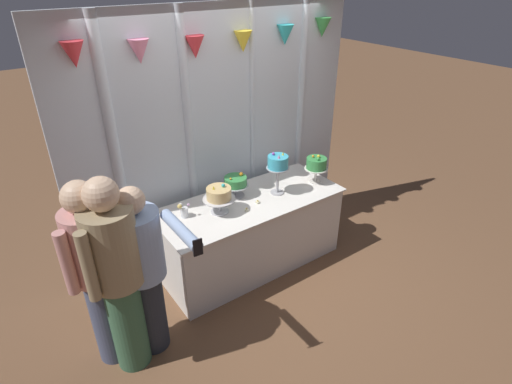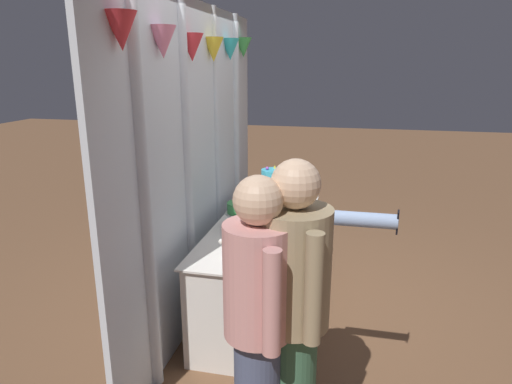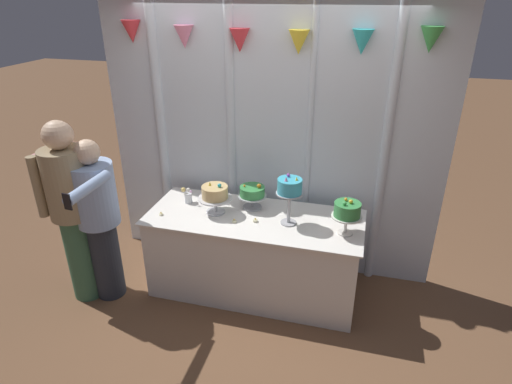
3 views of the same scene
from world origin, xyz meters
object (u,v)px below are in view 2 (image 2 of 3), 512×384
object	(u,v)px
cake_display_rightmost	(286,179)
cake_display_leftmost	(253,219)
cake_display_midleft	(241,209)
guest_girl_blue_dress	(287,304)
flower_vase	(227,248)
tealight_near_left	(275,231)
tealight_far_left	(264,268)
tealight_near_right	(272,224)
guest_man_pink_jacket	(258,321)
guest_man_dark_suit	(293,309)
cake_display_midright	(273,179)
cake_table	(262,268)

from	to	relation	value
cake_display_rightmost	cake_display_leftmost	bearing A→B (deg)	176.33
cake_display_midleft	guest_girl_blue_dress	world-z (taller)	guest_girl_blue_dress
flower_vase	tealight_near_left	size ratio (longest dim) A/B	3.85
tealight_far_left	tealight_near_right	size ratio (longest dim) A/B	0.85
tealight_near_right	guest_man_pink_jacket	bearing A→B (deg)	-171.75
tealight_near_left	guest_man_dark_suit	bearing A→B (deg)	-166.23
cake_display_leftmost	tealight_near_left	size ratio (longest dim) A/B	7.70
flower_vase	tealight_near_left	distance (m)	0.59
tealight_near_left	cake_display_rightmost	bearing A→B (deg)	3.75
cake_display_midleft	tealight_far_left	bearing A→B (deg)	-154.87
cake_display_midleft	cake_display_midright	xyz separation A→B (m)	(0.38, -0.20, 0.17)
cake_display_rightmost	tealight_far_left	size ratio (longest dim) A/B	8.53
cake_display_midright	tealight_near_left	xyz separation A→B (m)	(-0.45, -0.11, -0.32)
tealight_far_left	cake_display_leftmost	bearing A→B (deg)	21.57
tealight_near_left	guest_man_dark_suit	size ratio (longest dim) A/B	0.02
cake_display_midright	guest_man_dark_suit	distance (m)	1.87
cake_table	tealight_far_left	world-z (taller)	tealight_far_left
cake_table	guest_girl_blue_dress	distance (m)	1.43
cake_table	cake_display_midleft	bearing A→B (deg)	111.23
tealight_near_left	guest_man_dark_suit	world-z (taller)	guest_man_dark_suit
tealight_near_left	cake_display_midright	bearing A→B (deg)	13.62
cake_display_midleft	cake_display_midright	bearing A→B (deg)	-27.64
cake_display_leftmost	cake_display_rightmost	bearing A→B (deg)	-3.67
cake_display_leftmost	flower_vase	bearing A→B (deg)	160.03
cake_display_leftmost	cake_display_rightmost	world-z (taller)	cake_display_rightmost
cake_display_rightmost	guest_girl_blue_dress	xyz separation A→B (m)	(-2.09, -0.34, -0.17)
cake_display_midleft	tealight_far_left	world-z (taller)	cake_display_midleft
cake_display_midleft	flower_vase	size ratio (longest dim) A/B	1.70
cake_display_midright	guest_girl_blue_dress	size ratio (longest dim) A/B	0.30
cake_display_leftmost	guest_man_pink_jacket	world-z (taller)	guest_man_pink_jacket
tealight_near_right	guest_man_dark_suit	bearing A→B (deg)	-165.58
tealight_far_left	tealight_near_right	xyz separation A→B (m)	(0.84, 0.10, 0.00)
cake_display_midleft	cake_display_midright	size ratio (longest dim) A/B	0.58
tealight_far_left	tealight_near_left	bearing A→B (deg)	3.67
tealight_far_left	guest_man_pink_jacket	xyz separation A→B (m)	(-0.79, -0.13, 0.10)
guest_girl_blue_dress	guest_man_dark_suit	bearing A→B (deg)	-163.90
cake_display_midleft	cake_display_rightmost	world-z (taller)	cake_display_rightmost
cake_display_rightmost	tealight_far_left	xyz separation A→B (m)	(-1.61, -0.10, -0.20)
cake_display_midleft	cake_display_rightmost	size ratio (longest dim) A/B	0.83
tealight_near_left	cake_display_leftmost	bearing A→B (deg)	148.10
guest_girl_blue_dress	cake_table	bearing A→B (deg)	17.81
cake_display_midleft	cake_display_leftmost	bearing A→B (deg)	-149.80
tealight_near_left	guest_girl_blue_dress	xyz separation A→B (m)	(-1.15, -0.27, 0.03)
guest_man_pink_jacket	cake_table	bearing A→B (deg)	11.22
cake_display_midright	tealight_far_left	distance (m)	1.18
cake_display_midleft	guest_girl_blue_dress	bearing A→B (deg)	-154.68
flower_vase	guest_man_dark_suit	bearing A→B (deg)	-144.45
tealight_far_left	guest_man_dark_suit	xyz separation A→B (m)	(-0.68, -0.29, 0.12)
flower_vase	guest_girl_blue_dress	xyz separation A→B (m)	(-0.62, -0.52, -0.03)
cake_display_rightmost	flower_vase	xyz separation A→B (m)	(-1.47, 0.19, -0.14)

